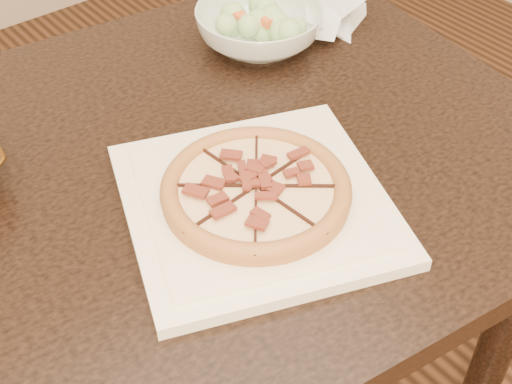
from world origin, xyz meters
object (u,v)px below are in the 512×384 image
(plate, at_px, (256,203))
(pizza, at_px, (256,190))
(salad_bowl, at_px, (259,27))
(dining_table, at_px, (123,244))

(plate, xyz_separation_m, pizza, (-0.00, 0.00, 0.02))
(plate, height_order, salad_bowl, salad_bowl)
(dining_table, height_order, pizza, pizza)
(dining_table, xyz_separation_m, plate, (0.12, -0.15, 0.12))
(dining_table, bearing_deg, plate, -51.34)
(dining_table, height_order, plate, plate)
(dining_table, bearing_deg, pizza, -51.34)
(plate, distance_m, pizza, 0.02)
(plate, bearing_deg, salad_bowl, 50.51)
(dining_table, distance_m, pizza, 0.25)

